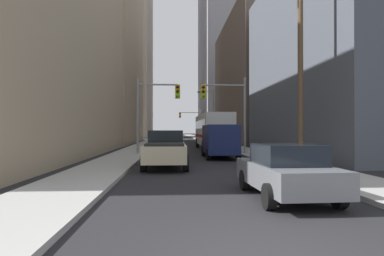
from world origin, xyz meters
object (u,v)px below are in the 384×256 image
(pickup_truck_beige, at_px, (165,149))
(cargo_van_navy, at_px, (220,139))
(sedan_red, at_px, (169,145))
(sedan_maroon, at_px, (169,140))
(traffic_signal_near_right, at_px, (226,103))
(sedan_grey, at_px, (286,171))
(traffic_signal_near_left, at_px, (156,103))
(city_bus, at_px, (212,130))
(traffic_signal_far_right, at_px, (191,119))

(pickup_truck_beige, bearing_deg, cargo_van_navy, 56.93)
(sedan_red, distance_m, sedan_maroon, 11.46)
(traffic_signal_near_right, bearing_deg, sedan_grey, -93.51)
(cargo_van_navy, relative_size, sedan_grey, 1.23)
(sedan_grey, distance_m, traffic_signal_near_left, 17.35)
(city_bus, xyz_separation_m, sedan_grey, (-0.83, -23.49, -1.16))
(sedan_red, distance_m, traffic_signal_far_right, 39.38)
(traffic_signal_near_right, bearing_deg, city_bus, 91.46)
(sedan_grey, distance_m, sedan_maroon, 29.10)
(city_bus, distance_m, sedan_red, 7.50)
(pickup_truck_beige, xyz_separation_m, sedan_red, (0.08, 9.36, -0.16))
(city_bus, xyz_separation_m, traffic_signal_near_left, (-5.20, -7.02, 2.09))
(sedan_maroon, bearing_deg, sedan_grey, -83.05)
(sedan_maroon, bearing_deg, traffic_signal_near_right, -69.94)
(cargo_van_navy, bearing_deg, sedan_red, 132.54)
(traffic_signal_near_left, bearing_deg, sedan_grey, -75.14)
(sedan_red, bearing_deg, traffic_signal_near_right, -12.21)
(pickup_truck_beige, distance_m, sedan_red, 9.37)
(traffic_signal_near_right, bearing_deg, traffic_signal_far_right, 90.53)
(sedan_grey, height_order, sedan_maroon, same)
(traffic_signal_far_right, bearing_deg, sedan_grey, -90.65)
(sedan_grey, height_order, traffic_signal_near_right, traffic_signal_near_right)
(sedan_grey, xyz_separation_m, sedan_red, (-3.42, 17.43, 0.00))
(cargo_van_navy, bearing_deg, sedan_grey, -90.42)
(sedan_grey, xyz_separation_m, sedan_maroon, (-3.52, 28.89, 0.00))
(city_bus, distance_m, traffic_signal_near_right, 7.33)
(pickup_truck_beige, height_order, traffic_signal_far_right, traffic_signal_far_right)
(traffic_signal_near_left, bearing_deg, city_bus, 53.47)
(traffic_signal_far_right, bearing_deg, pickup_truck_beige, -94.90)
(traffic_signal_near_left, bearing_deg, sedan_maroon, 86.10)
(traffic_signal_near_left, bearing_deg, cargo_van_navy, -32.76)
(sedan_maroon, height_order, traffic_signal_near_left, traffic_signal_near_left)
(sedan_red, relative_size, sedan_maroon, 1.00)
(sedan_maroon, bearing_deg, traffic_signal_near_left, -93.90)
(sedan_red, height_order, traffic_signal_far_right, traffic_signal_far_right)
(pickup_truck_beige, distance_m, sedan_grey, 8.79)
(sedan_grey, bearing_deg, traffic_signal_near_right, 86.49)
(pickup_truck_beige, bearing_deg, city_bus, 74.31)
(city_bus, bearing_deg, traffic_signal_near_right, -88.54)
(sedan_grey, distance_m, traffic_signal_far_right, 56.55)
(traffic_signal_near_right, bearing_deg, cargo_van_navy, -107.58)
(traffic_signal_near_left, height_order, traffic_signal_far_right, same)
(traffic_signal_far_right, bearing_deg, traffic_signal_near_left, -97.15)
(pickup_truck_beige, xyz_separation_m, sedan_grey, (3.50, -8.06, -0.16))
(cargo_van_navy, height_order, traffic_signal_near_right, traffic_signal_near_right)
(city_bus, bearing_deg, traffic_signal_near_left, -126.53)
(traffic_signal_near_left, relative_size, traffic_signal_far_right, 1.00)
(sedan_maroon, xyz_separation_m, traffic_signal_far_right, (4.17, 27.56, 3.30))
(city_bus, height_order, cargo_van_navy, city_bus)
(traffic_signal_near_right, distance_m, traffic_signal_far_right, 39.99)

